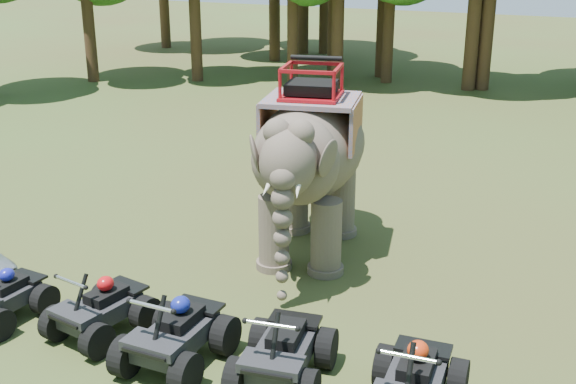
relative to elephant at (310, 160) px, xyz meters
name	(u,v)px	position (x,y,z in m)	size (l,w,h in m)	color
ground	(261,310)	(0.24, -2.83, -2.04)	(110.00, 110.00, 0.00)	#47381E
elephant	(310,160)	(0.00, 0.00, 0.00)	(2.14, 4.86, 4.08)	#4A3E36
atv_0	(2,290)	(-3.73, -4.99, -1.46)	(1.14, 1.56, 1.15)	black
atv_1	(100,301)	(-1.86, -4.67, -1.41)	(1.23, 1.69, 1.25)	black
atv_2	(176,326)	(-0.20, -4.92, -1.36)	(1.34, 1.84, 1.36)	black
atv_3	(283,342)	(1.54, -4.66, -1.36)	(1.33, 1.82, 1.35)	black
atv_4	(414,374)	(3.55, -4.66, -1.36)	(1.34, 1.84, 1.36)	black
tree_27	(293,10)	(-7.93, 16.83, 1.23)	(4.58, 4.58, 6.55)	#195114
tree_28	(390,3)	(-4.10, 18.88, 1.55)	(5.02, 5.02, 7.18)	#195114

